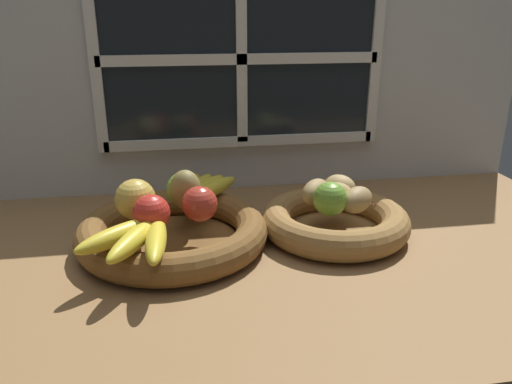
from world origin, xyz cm
name	(u,v)px	position (x,y,z in cm)	size (l,w,h in cm)	color
ground_plane	(262,242)	(0.00, 0.00, -1.50)	(140.00, 90.00, 3.00)	olive
back_wall	(240,72)	(0.00, 29.77, 27.88)	(140.00, 4.60, 55.00)	silver
fruit_bowl_left	(173,232)	(-17.20, -1.81, 2.68)	(35.14, 35.14, 5.72)	brown
fruit_bowl_right	(335,221)	(14.00, -1.81, 2.69)	(28.75, 28.75, 5.72)	olive
apple_red_front	(151,213)	(-20.53, -7.12, 8.95)	(6.46, 6.46, 6.46)	red
apple_golden_left	(135,199)	(-23.51, -0.99, 9.39)	(7.35, 7.35, 7.35)	gold
apple_red_right	(200,204)	(-12.14, -4.06, 8.92)	(6.40, 6.40, 6.40)	#B73828
apple_green_back	(184,189)	(-14.70, 3.91, 9.08)	(6.73, 6.73, 6.73)	#7AA338
pear_brown	(186,190)	(-14.40, 1.95, 9.58)	(5.70, 6.06, 7.72)	olive
banana_bunch_front	(138,237)	(-22.57, -12.87, 7.35)	(15.04, 17.85, 3.27)	yellow
banana_bunch_back	(199,188)	(-11.67, 8.93, 7.23)	(13.37, 17.38, 3.02)	yellow
potato_small	(357,200)	(17.00, -4.81, 8.15)	(7.61, 4.78, 4.86)	#A38451
potato_back	(339,187)	(15.88, 2.30, 8.22)	(6.61, 5.46, 4.99)	tan
potato_large	(336,195)	(14.00, -1.81, 8.18)	(6.41, 4.55, 4.92)	tan
potato_oblong	(316,192)	(10.64, 0.81, 8.13)	(7.98, 4.44, 4.82)	#A38451
lime_near	(330,199)	(11.59, -5.44, 8.89)	(6.34, 6.34, 6.34)	#6B9E33
chili_pepper	(342,201)	(15.36, -1.24, 6.54)	(1.65, 1.65, 12.95)	red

